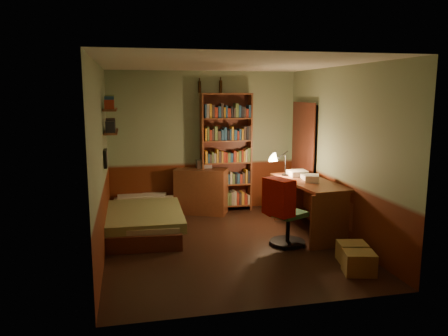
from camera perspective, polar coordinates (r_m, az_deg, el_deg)
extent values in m
cube|color=black|center=(6.56, 0.48, -9.97)|extent=(3.50, 4.00, 0.02)
cube|color=silver|center=(6.18, 0.51, 13.52)|extent=(3.50, 4.00, 0.02)
cube|color=gray|center=(8.19, -2.66, 3.45)|extent=(3.50, 0.02, 2.60)
cube|color=gray|center=(6.09, -15.86, 0.85)|extent=(0.02, 4.00, 2.60)
cube|color=gray|center=(6.85, 15.01, 1.84)|extent=(0.02, 4.00, 2.60)
cube|color=gray|center=(4.33, 6.45, -2.41)|extent=(3.50, 0.02, 2.60)
cube|color=black|center=(8.04, 10.42, 1.01)|extent=(0.06, 0.90, 2.00)
cube|color=#492016|center=(8.02, 10.19, 1.00)|extent=(0.02, 0.98, 2.08)
cube|color=olive|center=(7.24, -10.53, -5.49)|extent=(1.30, 2.23, 0.64)
cube|color=brown|center=(8.09, -2.97, -3.01)|extent=(1.04, 0.80, 0.83)
cube|color=#B2B2B7|center=(8.13, -2.65, 0.56)|extent=(0.28, 0.21, 0.15)
cube|color=brown|center=(8.14, 0.29, 2.00)|extent=(0.95, 0.32, 2.20)
cylinder|color=black|center=(8.08, -3.20, 10.51)|extent=(0.06, 0.06, 0.21)
cylinder|color=black|center=(8.15, -0.44, 10.57)|extent=(0.07, 0.07, 0.23)
cube|color=brown|center=(7.09, 10.96, -4.98)|extent=(0.80, 1.62, 0.84)
cube|color=silver|center=(6.92, 11.43, -1.33)|extent=(0.30, 0.34, 0.11)
cone|color=black|center=(7.32, 8.05, 1.43)|extent=(0.24, 0.24, 0.63)
cube|color=#265736|center=(6.45, 8.40, -5.46)|extent=(0.67, 0.64, 1.05)
cube|color=#AA0F00|center=(6.41, 5.65, 1.71)|extent=(0.36, 0.50, 0.52)
cube|color=brown|center=(7.14, -14.51, 4.61)|extent=(0.20, 0.90, 0.03)
cube|color=brown|center=(7.12, -14.63, 7.42)|extent=(0.20, 0.90, 0.03)
cube|color=black|center=(6.69, -15.21, 1.22)|extent=(0.04, 0.32, 0.26)
cube|color=olive|center=(5.75, 17.24, -11.77)|extent=(0.43, 0.38, 0.28)
cube|color=olive|center=(6.12, 16.39, -10.49)|extent=(0.42, 0.37, 0.26)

